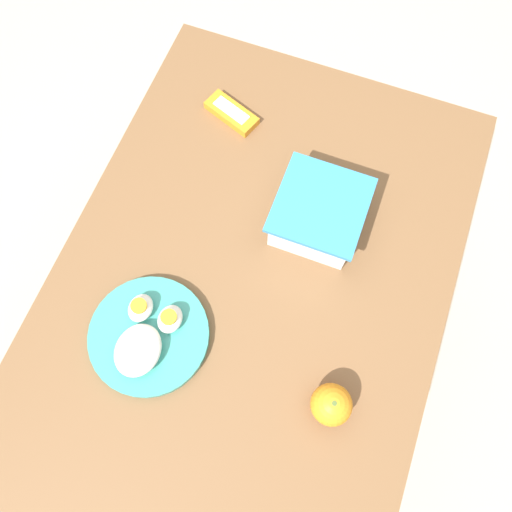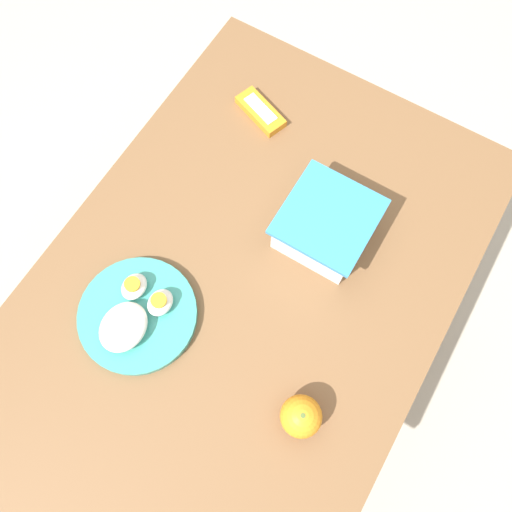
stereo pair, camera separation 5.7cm
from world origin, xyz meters
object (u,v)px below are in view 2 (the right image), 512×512
(food_container, at_px, (326,226))
(candy_bar, at_px, (261,111))
(rice_plate, at_px, (136,315))
(orange_fruit, at_px, (301,416))

(food_container, bearing_deg, candy_bar, -125.12)
(food_container, bearing_deg, rice_plate, -33.27)
(rice_plate, distance_m, candy_bar, 0.49)
(rice_plate, relative_size, candy_bar, 1.72)
(food_container, distance_m, candy_bar, 0.30)
(rice_plate, bearing_deg, orange_fruit, 90.27)
(orange_fruit, xyz_separation_m, rice_plate, (0.00, -0.34, -0.02))
(food_container, bearing_deg, orange_fruit, 21.77)
(orange_fruit, xyz_separation_m, candy_bar, (-0.49, -0.37, -0.03))
(food_container, height_order, orange_fruit, food_container)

